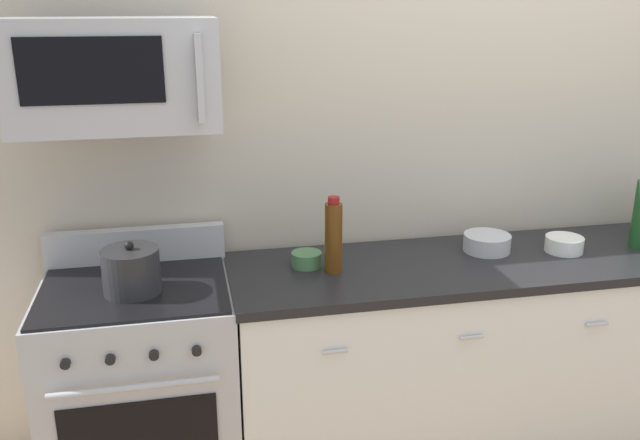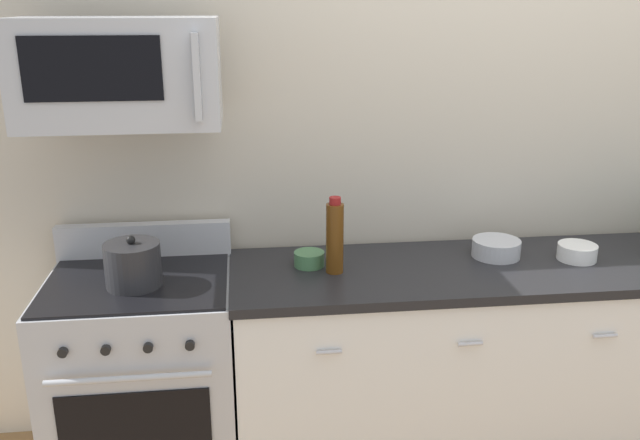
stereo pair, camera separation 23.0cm
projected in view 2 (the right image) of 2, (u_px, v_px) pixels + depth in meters
name	position (u px, v px, depth m)	size (l,w,h in m)	color
back_wall	(486.00, 147.00, 3.18)	(5.52, 0.10, 2.70)	beige
counter_unit	(503.00, 358.00, 3.07)	(2.43, 0.66, 0.92)	white
range_oven	(146.00, 377.00, 2.89)	(0.76, 0.69, 1.07)	#B7BABF
microwave	(120.00, 72.00, 2.53)	(0.74, 0.44, 0.40)	#B7BABF
bottle_wine_amber	(335.00, 237.00, 2.79)	(0.07, 0.07, 0.33)	#59330F
bowl_green_glaze	(309.00, 259.00, 2.89)	(0.13, 0.13, 0.06)	#477A4C
bowl_white_ceramic	(577.00, 252.00, 2.96)	(0.17, 0.17, 0.07)	white
bowl_steel_prep	(496.00, 248.00, 3.00)	(0.21, 0.21, 0.08)	#B2B5BA
stockpot	(133.00, 264.00, 2.67)	(0.22, 0.22, 0.21)	#262628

